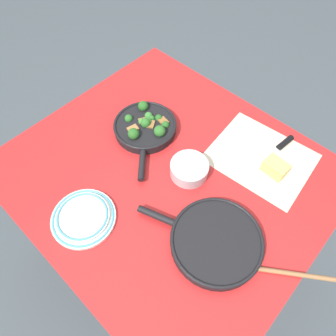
% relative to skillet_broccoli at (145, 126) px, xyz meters
% --- Properties ---
extents(ground_plane, '(14.00, 14.00, 0.00)m').
position_rel_skillet_broccoli_xyz_m(ground_plane, '(0.21, -0.08, -0.75)').
color(ground_plane, '#424C51').
extents(dining_table_red, '(1.15, 1.03, 0.72)m').
position_rel_skillet_broccoli_xyz_m(dining_table_red, '(0.21, -0.08, -0.10)').
color(dining_table_red, red).
rests_on(dining_table_red, ground_plane).
extents(skillet_broccoli, '(0.31, 0.33, 0.08)m').
position_rel_skillet_broccoli_xyz_m(skillet_broccoli, '(0.00, 0.00, 0.00)').
color(skillet_broccoli, black).
rests_on(skillet_broccoli, dining_table_red).
extents(skillet_eggs, '(0.42, 0.30, 0.04)m').
position_rel_skillet_broccoli_xyz_m(skillet_eggs, '(0.51, -0.19, -0.00)').
color(skillet_eggs, black).
rests_on(skillet_eggs, dining_table_red).
extents(wooden_spoon, '(0.33, 0.24, 0.02)m').
position_rel_skillet_broccoli_xyz_m(wooden_spoon, '(0.68, -0.15, -0.02)').
color(wooden_spoon, '#996B42').
rests_on(wooden_spoon, dining_table_red).
extents(parchment_sheet, '(0.40, 0.35, 0.00)m').
position_rel_skillet_broccoli_xyz_m(parchment_sheet, '(0.43, 0.21, -0.03)').
color(parchment_sheet, beige).
rests_on(parchment_sheet, dining_table_red).
extents(grater_knife, '(0.06, 0.29, 0.02)m').
position_rel_skillet_broccoli_xyz_m(grater_knife, '(0.46, 0.27, -0.02)').
color(grater_knife, silver).
rests_on(grater_knife, dining_table_red).
extents(cheese_block, '(0.09, 0.07, 0.05)m').
position_rel_skillet_broccoli_xyz_m(cheese_block, '(0.50, 0.19, 0.00)').
color(cheese_block, '#EACC66').
rests_on(cheese_block, dining_table_red).
extents(dinner_plate_stack, '(0.22, 0.22, 0.03)m').
position_rel_skillet_broccoli_xyz_m(dinner_plate_stack, '(0.13, -0.43, -0.01)').
color(dinner_plate_stack, silver).
rests_on(dinner_plate_stack, dining_table_red).
extents(prep_bowl_steel, '(0.14, 0.14, 0.05)m').
position_rel_skillet_broccoli_xyz_m(prep_bowl_steel, '(0.27, -0.04, 0.00)').
color(prep_bowl_steel, '#B7B7BC').
rests_on(prep_bowl_steel, dining_table_red).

